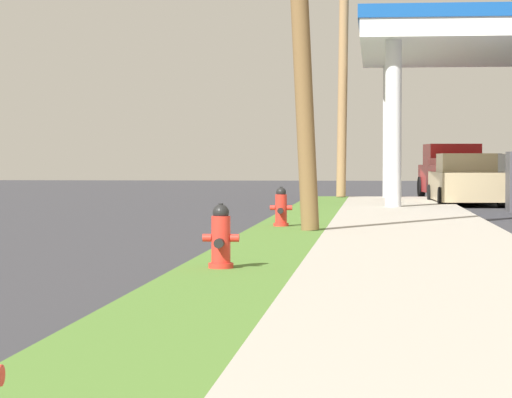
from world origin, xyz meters
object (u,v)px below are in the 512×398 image
Objects in this scene: fire_hydrant_third at (281,209)px; utility_pole_background at (343,46)px; truck_red_at_forecourt at (456,173)px; car_tan_by_near_pump at (465,182)px; fire_hydrant_second at (221,240)px; car_white_by_far_pump at (498,180)px.

fire_hydrant_third is 0.07× the size of utility_pole_background.
utility_pole_background is at bearing -150.86° from truck_red_at_forecourt.
fire_hydrant_third is 19.04m from utility_pole_background.
car_tan_by_near_pump is (4.49, 14.01, 0.28)m from fire_hydrant_third.
fire_hydrant_third is (0.00, 8.81, 0.00)m from fire_hydrant_second.
car_white_by_far_pump is 0.82× the size of truck_red_at_forecourt.
utility_pole_background is at bearing 88.56° from fire_hydrant_second.
truck_red_at_forecourt is (0.16, 6.60, 0.19)m from car_tan_by_near_pump.
car_tan_by_near_pump is 6.61m from truck_red_at_forecourt.
truck_red_at_forecourt reaches higher than fire_hydrant_third.
truck_red_at_forecourt reaches higher than fire_hydrant_second.
fire_hydrant_third is at bearing 89.99° from fire_hydrant_second.
car_tan_by_near_pump reaches higher than fire_hydrant_third.
fire_hydrant_second is 0.13× the size of truck_red_at_forecourt.
car_tan_by_near_pump and car_white_by_far_pump have the same top height.
fire_hydrant_second is 8.81m from fire_hydrant_third.
car_tan_by_near_pump is at bearing 72.22° from fire_hydrant_third.
truck_red_at_forecourt reaches higher than car_tan_by_near_pump.
fire_hydrant_third is 14.71m from car_tan_by_near_pump.
truck_red_at_forecourt is at bearing 110.91° from car_white_by_far_pump.
fire_hydrant_second is at bearing -102.51° from car_white_by_far_pump.
fire_hydrant_second is 0.16× the size of car_white_by_far_pump.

